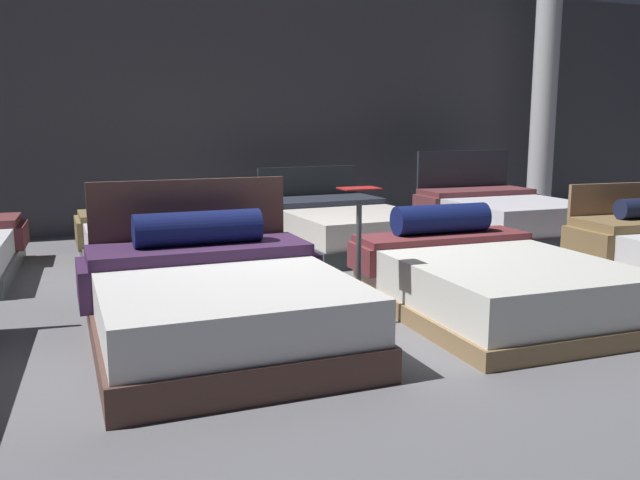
# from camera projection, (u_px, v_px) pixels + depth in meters

# --- Properties ---
(ground_plane) EXTENTS (18.00, 18.00, 0.02)m
(ground_plane) POSITION_uv_depth(u_px,v_px,m) (309.00, 292.00, 5.94)
(ground_plane) COLOR slate
(showroom_back_wall) EXTENTS (18.00, 0.06, 3.50)m
(showroom_back_wall) POSITION_uv_depth(u_px,v_px,m) (212.00, 103.00, 9.22)
(showroom_back_wall) COLOR #47474C
(showroom_back_wall) RESTS_ON ground_plane
(bed_1) EXTENTS (1.75, 2.05, 1.05)m
(bed_1) POSITION_uv_depth(u_px,v_px,m) (217.00, 302.00, 4.51)
(bed_1) COLOR brown
(bed_1) RESTS_ON ground_plane
(bed_2) EXTENTS (1.63, 2.16, 0.77)m
(bed_2) POSITION_uv_depth(u_px,v_px,m) (489.00, 282.00, 5.25)
(bed_2) COLOR #8F714B
(bed_2) RESTS_ON ground_plane
(bed_5) EXTENTS (1.53, 2.06, 0.73)m
(bed_5) POSITION_uv_depth(u_px,v_px,m) (154.00, 240.00, 7.12)
(bed_5) COLOR #4F4D54
(bed_5) RESTS_ON ground_plane
(bed_6) EXTENTS (1.64, 2.24, 0.91)m
(bed_6) POSITION_uv_depth(u_px,v_px,m) (341.00, 227.00, 7.94)
(bed_6) COLOR #2C3234
(bed_6) RESTS_ON ground_plane
(bed_7) EXTENTS (1.64, 2.08, 1.09)m
(bed_7) POSITION_uv_depth(u_px,v_px,m) (502.00, 217.00, 8.65)
(bed_7) COLOR #2D3039
(bed_7) RESTS_ON ground_plane
(price_sign) EXTENTS (0.28, 0.24, 1.03)m
(price_sign) POSITION_uv_depth(u_px,v_px,m) (358.00, 273.00, 4.89)
(price_sign) COLOR #3F3F44
(price_sign) RESTS_ON ground_plane
(support_pillar) EXTENTS (0.38, 0.38, 3.50)m
(support_pillar) POSITION_uv_depth(u_px,v_px,m) (544.00, 105.00, 10.26)
(support_pillar) COLOR silver
(support_pillar) RESTS_ON ground_plane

